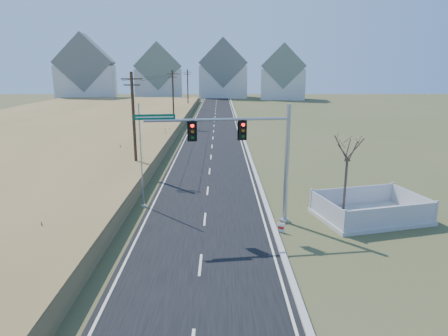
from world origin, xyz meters
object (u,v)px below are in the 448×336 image
flagpole (142,167)px  bare_tree (348,147)px  traffic_signal_mast (256,153)px  fence_enclosure (370,214)px  open_sign (281,228)px

flagpole → bare_tree: bearing=-5.0°
bare_tree → traffic_signal_mast: bearing=-162.4°
flagpole → bare_tree: 13.58m
fence_enclosure → bare_tree: (-1.36, 1.08, 4.13)m
flagpole → fence_enclosure: bearing=-8.7°
fence_enclosure → flagpole: flagpole is taller
fence_enclosure → flagpole: bearing=157.2°
flagpole → bare_tree: (13.43, -1.18, 1.59)m
open_sign → fence_enclosure: bearing=45.7°
flagpole → bare_tree: size_ratio=1.29×
traffic_signal_mast → fence_enclosure: size_ratio=1.23×
traffic_signal_mast → open_sign: (1.40, -1.38, -4.16)m
fence_enclosure → bare_tree: bearing=127.4°
fence_enclosure → bare_tree: 4.48m
traffic_signal_mast → flagpole: 8.18m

